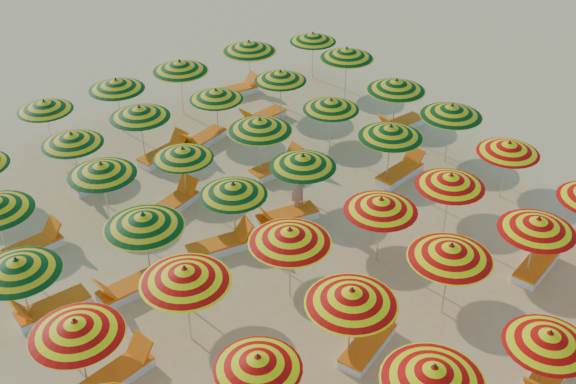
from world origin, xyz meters
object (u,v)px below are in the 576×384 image
object	(u,v)px
umbrella_32	(183,153)
lounger_24	(203,140)
umbrella_33	(260,125)
lounger_19	(173,204)
umbrella_13	(258,362)
umbrella_20	(290,236)
umbrella_9	(549,339)
umbrella_46	(249,46)
beachgoer_a	(298,189)
umbrella_23	(509,148)
umbrella_45	(180,66)
lounger_16	(286,216)
lounger_17	(400,172)
lounger_13	(51,308)
lounger_21	(400,124)
umbrella_44	(116,84)
umbrella_43	(44,105)
lounger_14	(131,287)
umbrella_16	(538,225)
lounger_10	(369,343)
lounger_22	(98,181)
umbrella_39	(216,94)
umbrella_27	(303,161)
lounger_5	(547,378)
umbrella_40	(280,76)
lounger_27	(236,90)
umbrella_35	(396,85)
umbrella_19	(185,275)
umbrella_26	(233,189)
umbrella_38	(139,112)
umbrella_25	(144,221)
lounger_15	(221,245)
lounger_18	(31,247)
umbrella_24	(17,266)
umbrella_37	(72,139)
umbrella_14	(352,297)
umbrella_15	(451,252)
umbrella_8	(434,374)
lounger_20	(277,167)
lounger_23	(165,154)
umbrella_41	(347,53)
umbrella_47	(313,37)
umbrella_29	(452,110)
lounger_25	(262,118)
umbrella_31	(101,169)

from	to	relation	value
umbrella_32	lounger_24	xyz separation A→B (m)	(1.95, 2.75, -1.44)
umbrella_33	lounger_19	world-z (taller)	umbrella_33
umbrella_13	umbrella_20	distance (m)	3.72
umbrella_9	lounger_19	distance (m)	10.86
umbrella_46	beachgoer_a	xyz separation A→B (m)	(-2.85, -7.40, -1.10)
umbrella_23	umbrella_45	xyz separation A→B (m)	(-5.33, 9.85, 0.18)
lounger_16	lounger_17	world-z (taller)	same
lounger_13	lounger_21	bearing A→B (deg)	-173.28
umbrella_13	umbrella_33	world-z (taller)	umbrella_33
umbrella_32	umbrella_44	distance (m)	5.04
umbrella_43	lounger_14	world-z (taller)	umbrella_43
umbrella_16	lounger_10	size ratio (longest dim) A/B	1.19
lounger_22	umbrella_39	bearing A→B (deg)	178.15
lounger_10	lounger_22	world-z (taller)	same
umbrella_27	lounger_17	world-z (taller)	umbrella_27
umbrella_43	umbrella_13	bearing A→B (deg)	-90.12
umbrella_13	lounger_5	distance (m)	6.22
umbrella_40	lounger_27	distance (m)	3.05
umbrella_35	umbrella_27	bearing A→B (deg)	-157.06
umbrella_19	umbrella_26	xyz separation A→B (m)	(2.66, 2.62, -0.21)
umbrella_38	umbrella_25	bearing A→B (deg)	-112.55
umbrella_38	lounger_24	distance (m)	2.58
umbrella_39	umbrella_43	xyz separation A→B (m)	(-4.85, 2.24, -0.00)
lounger_15	umbrella_26	bearing A→B (deg)	21.86
umbrella_43	lounger_15	world-z (taller)	umbrella_43
lounger_5	umbrella_46	bearing A→B (deg)	-116.29
umbrella_39	lounger_17	distance (m)	6.37
umbrella_19	umbrella_43	xyz separation A→B (m)	(0.15, 10.07, -0.24)
lounger_18	lounger_24	bearing A→B (deg)	13.86
umbrella_24	lounger_21	world-z (taller)	umbrella_24
umbrella_37	umbrella_14	bearing A→B (deg)	-76.23
umbrella_15	umbrella_38	world-z (taller)	umbrella_15
umbrella_13	umbrella_19	bearing A→B (deg)	92.50
lounger_13	lounger_19	xyz separation A→B (m)	(4.29, 2.38, 0.00)
umbrella_14	lounger_13	size ratio (longest dim) A/B	1.27
lounger_27	umbrella_8	bearing A→B (deg)	-103.16
lounger_20	umbrella_27	bearing A→B (deg)	-109.49
umbrella_35	umbrella_37	xyz separation A→B (m)	(-9.90, 2.55, -0.14)
lounger_23	umbrella_13	bearing A→B (deg)	-121.97
umbrella_37	umbrella_35	bearing A→B (deg)	-14.43
umbrella_15	umbrella_44	world-z (taller)	umbrella_15
lounger_20	umbrella_37	bearing A→B (deg)	151.47
umbrella_23	lounger_13	distance (m)	12.81
umbrella_40	lounger_16	size ratio (longest dim) A/B	1.24
umbrella_15	umbrella_40	bearing A→B (deg)	78.17
lounger_21	lounger_17	bearing A→B (deg)	45.17
umbrella_14	lounger_10	world-z (taller)	umbrella_14
umbrella_27	umbrella_41	size ratio (longest dim) A/B	0.75
umbrella_47	umbrella_29	bearing A→B (deg)	-91.25
lounger_25	umbrella_31	bearing A→B (deg)	11.25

